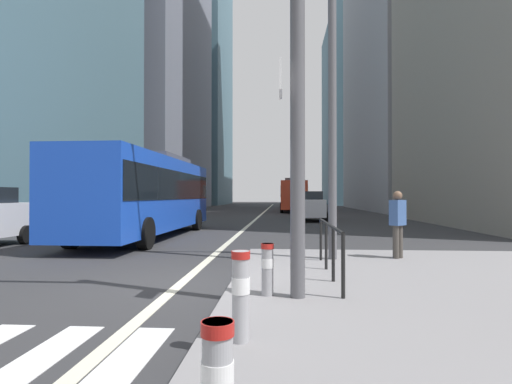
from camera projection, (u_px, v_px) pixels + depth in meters
name	position (u px, v px, depth m)	size (l,w,h in m)	color
ground_plane	(255.00, 220.00, 27.33)	(160.00, 160.00, 0.00)	#303033
lane_centre_line	(263.00, 213.00, 37.31)	(0.20, 80.00, 0.01)	beige
office_tower_left_mid	(141.00, 53.00, 50.24)	(13.66, 24.36, 39.32)	slate
office_tower_left_far	(191.00, 67.00, 77.71)	(13.83, 19.83, 53.46)	slate
office_tower_right_far	(362.00, 114.00, 76.01)	(13.15, 21.90, 34.43)	slate
city_bus_blue_oncoming	(148.00, 191.00, 15.86)	(2.80, 10.86, 3.40)	blue
city_bus_red_receding	(294.00, 194.00, 42.48)	(2.86, 11.74, 3.40)	red
car_oncoming_mid	(185.00, 203.00, 34.52)	(2.15, 4.64, 1.94)	maroon
car_receding_near	(310.00, 206.00, 26.26)	(2.07, 4.42, 1.94)	silver
car_receding_far	(290.00, 200.00, 56.73)	(2.12, 4.13, 1.94)	#B2A899
traffic_signal_gantry	(162.00, 35.00, 6.08)	(6.18, 0.65, 6.00)	#515156
street_lamp_post	(332.00, 45.00, 9.54)	(5.50, 0.32, 8.00)	#56565B
bollard_front	(218.00, 381.00, 2.29)	(0.20, 0.20, 0.78)	#99999E
bollard_left	(241.00, 291.00, 4.12)	(0.20, 0.20, 0.94)	#99999E
bollard_right	(267.00, 266.00, 6.03)	(0.20, 0.20, 0.78)	#99999E
pedestrian_railing	(329.00, 238.00, 7.59)	(0.06, 3.53, 0.98)	black
pedestrian_far	(398.00, 221.00, 9.62)	(0.44, 0.43, 1.62)	#423D38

